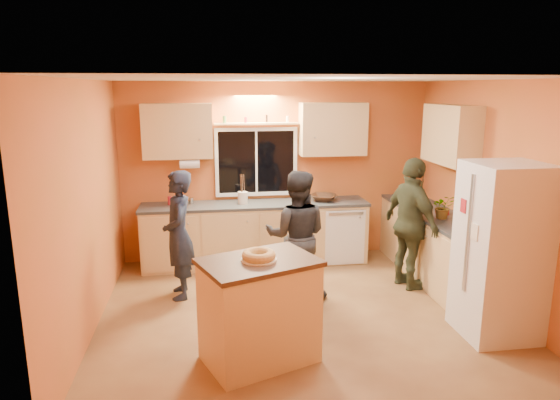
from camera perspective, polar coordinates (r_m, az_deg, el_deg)
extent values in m
plane|color=brown|center=(5.87, 2.46, -12.61)|extent=(4.50, 4.50, 0.00)
cube|color=#CD5F34|center=(7.38, -0.41, 3.29)|extent=(4.50, 0.04, 2.60)
cube|color=#CD5F34|center=(3.58, 8.81, -7.28)|extent=(4.50, 0.04, 2.60)
cube|color=#CD5F34|center=(5.48, -21.16, -0.94)|extent=(0.04, 4.00, 2.60)
cube|color=#CD5F34|center=(6.27, 23.19, 0.54)|extent=(0.04, 4.00, 2.60)
cube|color=white|center=(5.31, 2.73, 13.65)|extent=(4.50, 4.00, 0.02)
cube|color=black|center=(7.31, -2.73, 4.37)|extent=(1.10, 0.02, 0.90)
cube|color=white|center=(7.29, -2.72, 4.35)|extent=(1.20, 0.04, 1.00)
cube|color=tan|center=(7.07, -11.62, 7.72)|extent=(0.95, 0.33, 0.75)
cube|color=tan|center=(7.30, 6.06, 8.06)|extent=(0.95, 0.33, 0.75)
cube|color=tan|center=(6.79, 18.94, 7.09)|extent=(0.33, 1.00, 0.75)
cylinder|color=silver|center=(7.01, -10.28, 4.06)|extent=(0.27, 0.12, 0.12)
cube|color=tan|center=(7.25, -2.81, -3.97)|extent=(3.20, 0.60, 0.86)
cube|color=#282B2D|center=(7.13, -2.85, -0.51)|extent=(3.24, 0.62, 0.04)
cube|color=tan|center=(7.81, 14.26, -3.13)|extent=(0.60, 0.60, 0.86)
cube|color=#282B2D|center=(7.70, 14.44, 0.09)|extent=(0.62, 0.62, 0.04)
cube|color=tan|center=(6.77, 18.17, -5.84)|extent=(0.60, 1.80, 0.86)
cube|color=#282B2D|center=(6.64, 18.43, -2.16)|extent=(0.62, 1.84, 0.04)
cube|color=silver|center=(5.53, 23.94, -5.38)|extent=(0.72, 0.70, 1.80)
cube|color=tan|center=(4.74, -2.38, -12.71)|extent=(1.15, 0.96, 0.96)
cube|color=#301E10|center=(4.55, -2.44, -7.13)|extent=(1.21, 1.02, 0.04)
torus|color=tan|center=(4.53, -2.45, -6.33)|extent=(0.31, 0.31, 0.09)
imported|color=black|center=(6.13, -11.50, -3.94)|extent=(0.42, 0.60, 1.56)
imported|color=black|center=(5.96, 1.89, -4.10)|extent=(0.89, 0.76, 1.58)
imported|color=#333824|center=(6.48, 14.77, -2.66)|extent=(0.63, 1.05, 1.68)
imported|color=#301E10|center=(7.29, 5.02, 0.27)|extent=(0.48, 0.48, 0.09)
cylinder|color=beige|center=(7.09, -4.28, 0.26)|extent=(0.14, 0.14, 0.17)
imported|color=gray|center=(6.58, 18.14, -0.74)|extent=(0.31, 0.28, 0.30)
cube|color=maroon|center=(6.84, 18.04, -1.24)|extent=(0.19, 0.16, 0.07)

